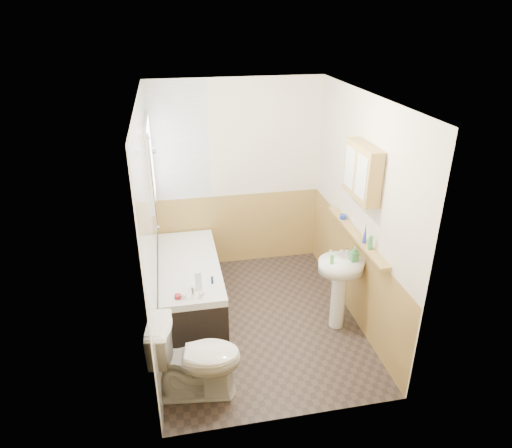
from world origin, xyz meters
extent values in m
plane|color=#2B231F|center=(0.00, 0.00, 0.00)|extent=(2.80, 2.80, 0.00)
plane|color=white|center=(0.00, 0.00, 2.50)|extent=(2.80, 2.80, 0.00)
cube|color=beige|center=(0.00, 1.41, 1.25)|extent=(2.20, 0.02, 2.50)
cube|color=beige|center=(0.00, -1.41, 1.25)|extent=(2.20, 0.02, 2.50)
cube|color=beige|center=(-1.11, 0.00, 1.25)|extent=(0.02, 2.80, 2.50)
cube|color=beige|center=(1.11, 0.00, 1.25)|extent=(0.02, 2.80, 2.50)
cube|color=#AF8C48|center=(1.09, 0.00, 0.50)|extent=(0.01, 2.80, 1.00)
cube|color=#AF8C48|center=(0.00, -1.39, 0.50)|extent=(2.20, 0.01, 1.00)
cube|color=#AF8C48|center=(0.00, 1.39, 0.50)|extent=(2.20, 0.01, 1.00)
cube|color=white|center=(-1.09, 0.00, 1.25)|extent=(0.01, 2.80, 2.50)
cube|color=white|center=(-0.73, 1.39, 1.75)|extent=(0.75, 0.01, 1.50)
cube|color=white|center=(-1.07, 0.95, 1.65)|extent=(0.03, 0.79, 0.99)
cube|color=white|center=(-1.05, 0.95, 1.65)|extent=(0.01, 0.70, 0.90)
cube|color=white|center=(-1.05, 0.95, 1.65)|extent=(0.01, 0.04, 0.90)
cube|color=black|center=(-0.73, 0.53, 0.23)|extent=(0.70, 1.67, 0.46)
cube|color=white|center=(-0.73, 0.53, 0.50)|extent=(0.70, 1.67, 0.08)
cube|color=white|center=(-0.73, 0.53, 0.49)|extent=(0.56, 1.53, 0.04)
cylinder|color=silver|center=(-0.73, -0.21, 0.61)|extent=(0.04, 0.04, 0.14)
sphere|color=silver|center=(-0.82, -0.21, 0.58)|extent=(0.06, 0.06, 0.06)
sphere|color=silver|center=(-0.64, -0.21, 0.58)|extent=(0.06, 0.06, 0.06)
cylinder|color=silver|center=(-1.05, 0.57, 1.52)|extent=(0.02, 0.02, 1.12)
cylinder|color=silver|center=(-1.05, 0.57, 1.01)|extent=(0.04, 0.04, 0.02)
cylinder|color=silver|center=(-1.05, 0.57, 2.03)|extent=(0.04, 0.04, 0.02)
cylinder|color=silver|center=(-1.00, 0.57, 1.89)|extent=(0.06, 0.07, 0.08)
imported|color=white|center=(-0.76, -0.95, 0.40)|extent=(0.87, 0.56, 0.80)
cylinder|color=white|center=(0.84, -0.25, 0.34)|extent=(0.16, 0.16, 0.68)
ellipsoid|color=white|center=(0.84, -0.25, 0.77)|extent=(0.49, 0.40, 0.13)
cylinder|color=silver|center=(0.75, -0.16, 0.88)|extent=(0.03, 0.03, 0.08)
cylinder|color=silver|center=(0.93, -0.16, 0.88)|extent=(0.03, 0.03, 0.08)
cylinder|color=silver|center=(0.84, -0.17, 0.91)|extent=(0.02, 0.11, 0.09)
cube|color=#AF8C48|center=(1.04, -0.10, 1.04)|extent=(0.10, 1.47, 0.03)
cube|color=#AF8C48|center=(1.02, -0.15, 1.77)|extent=(0.15, 0.61, 0.55)
cube|color=silver|center=(0.94, -0.30, 1.77)|extent=(0.01, 0.23, 0.41)
cube|color=silver|center=(0.94, -0.01, 1.77)|extent=(0.01, 0.23, 0.41)
cylinder|color=#388447|center=(1.04, -0.45, 1.13)|extent=(0.05, 0.05, 0.15)
cone|color=#19339E|center=(1.04, -0.31, 1.17)|extent=(0.05, 0.05, 0.22)
cylinder|color=#19339E|center=(1.04, 0.29, 1.08)|extent=(0.10, 0.10, 0.05)
imported|color=#388447|center=(0.96, -0.29, 0.88)|extent=(0.08, 0.17, 0.08)
cylinder|color=#59C647|center=(0.71, -0.30, 0.89)|extent=(0.05, 0.05, 0.11)
cube|color=silver|center=(-0.66, -0.07, 0.64)|extent=(0.07, 0.05, 0.22)
cylinder|color=maroon|center=(-0.88, -0.17, 0.56)|extent=(0.08, 0.08, 0.04)
cylinder|color=navy|center=(-0.50, 0.04, 0.58)|extent=(0.03, 0.03, 0.08)
camera|label=1|loc=(-0.85, -4.16, 3.24)|focal=32.00mm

